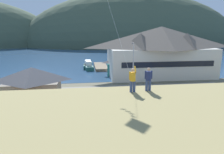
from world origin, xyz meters
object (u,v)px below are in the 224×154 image
parked_car_front_row_end (115,110)px  person_kite_flyer (133,79)px  moored_boat_wharfside (89,67)px  parked_car_front_row_red (0,116)px  parked_car_mid_row_near (44,121)px  parked_car_front_row_silver (135,96)px  parked_car_corner_spot (189,94)px  moored_boat_inner_slip (88,65)px  wharf_dock (101,67)px  harbor_lodge (161,50)px  moored_boat_outer_mooring (113,65)px  storage_shed_near_lot (33,85)px  parked_car_back_row_right (195,109)px  person_companion (148,78)px  storage_shed_waterside (120,65)px  parking_light_pole (133,65)px

parked_car_front_row_end → person_kite_flyer: bearing=-89.1°
moored_boat_wharfside → parked_car_front_row_red: bearing=-108.4°
parked_car_mid_row_near → parked_car_front_row_end: 7.78m
parked_car_front_row_silver → parked_car_corner_spot: (7.97, -0.14, 0.00)m
moored_boat_wharfside → moored_boat_inner_slip: bearing=92.3°
wharf_dock → person_kite_flyer: 40.74m
moored_boat_wharfside → harbor_lodge: bearing=-32.0°
moored_boat_outer_mooring → storage_shed_near_lot: bearing=-119.9°
parked_car_back_row_right → person_kite_flyer: (-9.28, -7.13, 5.60)m
harbor_lodge → parked_car_front_row_silver: harbor_lodge is taller
harbor_lodge → storage_shed_near_lot: bearing=-149.1°
wharf_dock → parked_car_corner_spot: size_ratio=2.52×
moored_boat_inner_slip → parked_car_front_row_end: size_ratio=1.51×
moored_boat_wharfside → moored_boat_inner_slip: size_ratio=0.94×
person_kite_flyer → person_companion: (1.20, 0.13, -0.02)m
moored_boat_outer_mooring → person_companion: (-2.86, -40.12, 5.93)m
storage_shed_near_lot → moored_boat_wharfside: bearing=71.0°
wharf_dock → parked_car_front_row_end: parked_car_front_row_end is taller
parked_car_mid_row_near → person_companion: bearing=-34.1°
parked_car_front_row_red → parked_car_mid_row_near: bearing=-20.3°
moored_boat_inner_slip → parked_car_mid_row_near: size_ratio=1.49×
moored_boat_outer_mooring → parked_car_back_row_right: bearing=-81.1°
moored_boat_inner_slip → moored_boat_wharfside: bearing=-87.7°
moored_boat_wharfside → parked_car_front_row_end: moored_boat_wharfside is taller
wharf_dock → moored_boat_wharfside: (-3.25, -1.82, 0.37)m
parked_car_corner_spot → storage_shed_near_lot: bearing=174.7°
harbor_lodge → storage_shed_waterside: bearing=163.1°
moored_boat_inner_slip → parking_light_pole: parking_light_pole is taller
parked_car_mid_row_near → parked_car_back_row_right: 16.97m
wharf_dock → person_kite_flyer: size_ratio=5.77×
parked_car_mid_row_near → parked_car_back_row_right: size_ratio=1.01×
storage_shed_waterside → parked_car_front_row_red: size_ratio=1.60×
parked_car_front_row_silver → parking_light_pole: size_ratio=0.55×
parked_car_front_row_silver → parked_car_back_row_right: bearing=-44.6°
parking_light_pole → parked_car_front_row_end: bearing=-114.9°
moored_boat_inner_slip → parking_light_pole: 24.65m
parked_car_front_row_end → parked_car_front_row_red: 12.44m
parked_car_corner_spot → person_kite_flyer: 18.00m
storage_shed_waterside → moored_boat_outer_mooring: size_ratio=1.11×
moored_boat_wharfside → parked_car_front_row_red: moored_boat_wharfside is taller
parked_car_front_row_silver → wharf_dock: bearing=95.7°
storage_shed_near_lot → wharf_dock: 28.05m
person_kite_flyer → person_companion: size_ratio=1.07×
storage_shed_near_lot → parked_car_corner_spot: storage_shed_near_lot is taller
moored_boat_inner_slip → parked_car_front_row_silver: size_ratio=1.48×
harbor_lodge → moored_boat_inner_slip: size_ratio=3.65×
parked_car_mid_row_near → person_companion: (8.86, -6.01, 5.58)m
storage_shed_near_lot → storage_shed_waterside: size_ratio=1.17×
moored_boat_outer_mooring → parking_light_pole: 23.23m
wharf_dock → parked_car_front_row_end: bearing=-91.6°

